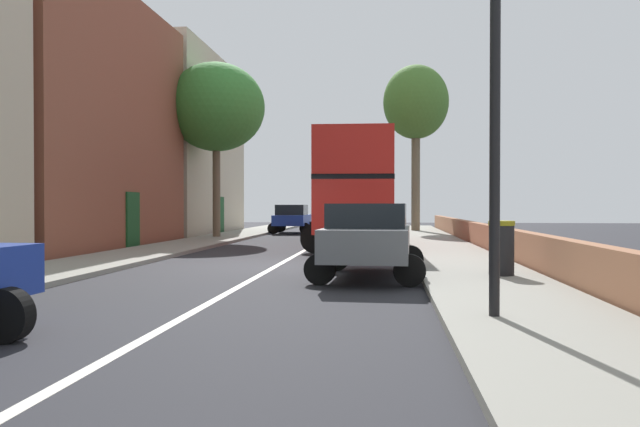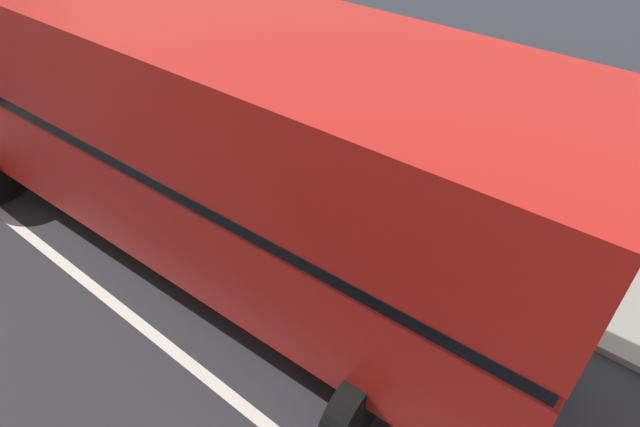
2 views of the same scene
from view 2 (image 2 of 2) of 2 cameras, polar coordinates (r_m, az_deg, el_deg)
name	(u,v)px [view 2 (image 2 of 2)]	position (r m, az deg, el deg)	size (l,w,h in m)	color
double_decker_bus	(179,122)	(7.84, -14.85, 9.39)	(3.80, 11.45, 4.06)	red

